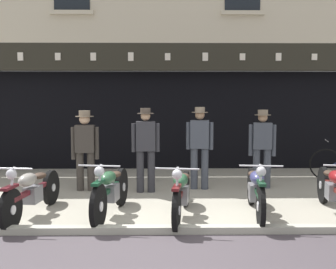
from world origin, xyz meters
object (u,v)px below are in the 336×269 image
Objects in this scene: motorcycle_left at (32,191)px; motorcycle_right at (334,189)px; advert_board_near at (253,110)px; salesman_left at (85,146)px; motorcycle_center at (182,192)px; motorcycle_center_right at (256,189)px; shopkeeper_center at (146,146)px; assistant_far_right at (262,145)px; salesman_right at (200,144)px; motorcycle_center_left at (111,190)px.

motorcycle_right is at bearing -172.69° from motorcycle_left.
salesman_left is at bearing -146.30° from advert_board_near.
motorcycle_center is 5.20m from advert_board_near.
motorcycle_center is 1.22× the size of salesman_left.
motorcycle_center_right is 2.51m from shopkeeper_center.
motorcycle_center is 1.98× the size of advert_board_near.
assistant_far_right is (2.42, 0.36, -0.03)m from shopkeeper_center.
motorcycle_right is 1.23× the size of shopkeeper_center.
salesman_right is at bearing -123.21° from advert_board_near.
motorcycle_left is 1.03× the size of motorcycle_center.
motorcycle_center_left is at bearing -125.99° from advert_board_near.
assistant_far_right is at bearing -61.38° from motorcycle_right.
motorcycle_center is 2.46m from motorcycle_right.
assistant_far_right is (1.32, 0.09, -0.04)m from salesman_right.
shopkeeper_center is at bearing 21.16° from salesman_right.
motorcycle_center_right is 1.18× the size of salesman_right.
motorcycle_center is at bearing -176.37° from motorcycle_center_left.
assistant_far_right is at bearing -98.25° from advert_board_near.
motorcycle_center_left is 3.58m from motorcycle_right.
advert_board_near reaches higher than motorcycle_center_right.
salesman_left is 0.96× the size of salesman_right.
advert_board_near is at bearing -89.76° from assistant_far_right.
advert_board_near is at bearing -148.57° from salesman_left.
motorcycle_left is 2.03× the size of advert_board_near.
motorcycle_center_left is 0.98× the size of motorcycle_center.
motorcycle_center_left is 5.68m from advert_board_near.
motorcycle_center is at bearing 13.17° from motorcycle_right.
motorcycle_left is at bearing 34.58° from assistant_far_right.
salesman_left is at bearing -36.92° from motorcycle_center.
motorcycle_left is 1.05× the size of motorcycle_center_left.
advert_board_near is (4.02, 2.68, 0.67)m from salesman_left.
motorcycle_center_right is 0.97× the size of motorcycle_right.
assistant_far_right is (4.15, 2.03, 0.49)m from motorcycle_left.
salesman_right reaches higher than assistant_far_right.
motorcycle_center_right reaches higher than motorcycle_right.
salesman_right is (-0.73, 1.92, 0.52)m from motorcycle_center_right.
salesman_left is 1.25m from shopkeeper_center.
salesman_right is at bearing -179.44° from salesman_left.
motorcycle_center is 1.17× the size of salesman_right.
motorcycle_center_right is at bearing 11.01° from motorcycle_right.
motorcycle_left is 6.48m from advert_board_near.
shopkeeper_center reaches higher than motorcycle_center.
salesman_right is (2.83, 1.94, 0.53)m from motorcycle_left.
motorcycle_center_left is 1.13m from motorcycle_center.
motorcycle_center_left is 1.15× the size of shopkeeper_center.
salesman_right is at bearing -33.63° from motorcycle_right.
motorcycle_center is at bearing -175.40° from motorcycle_left.
advert_board_near reaches higher than salesman_left.
motorcycle_center_left is at bearing 3.80° from motorcycle_center.
salesman_left is at bearing 10.09° from salesman_right.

